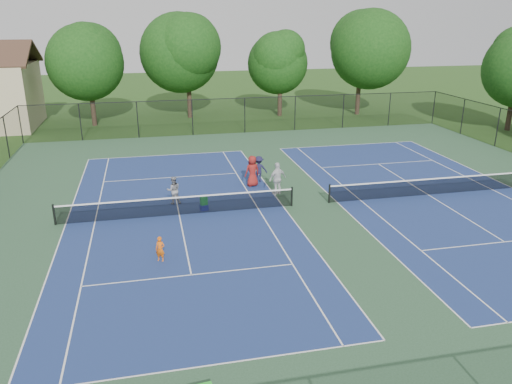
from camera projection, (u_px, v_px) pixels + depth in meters
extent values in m
plane|color=#234716|center=(310.00, 204.00, 26.78)|extent=(140.00, 140.00, 0.00)
cube|color=#294A30|center=(310.00, 204.00, 26.78)|extent=(36.00, 36.00, 0.01)
cube|color=navy|center=(179.00, 215.00, 25.35)|extent=(10.97, 23.77, 0.00)
cube|color=white|center=(167.00, 155.00, 36.29)|extent=(10.97, 0.06, 0.00)
cube|color=white|center=(210.00, 365.00, 14.40)|extent=(10.97, 0.06, 0.00)
cube|color=white|center=(66.00, 224.00, 24.23)|extent=(0.06, 23.77, 0.00)
cube|color=white|center=(283.00, 206.00, 26.47)|extent=(0.06, 23.77, 0.00)
cube|color=white|center=(95.00, 222.00, 24.51)|extent=(0.06, 23.77, 0.00)
cube|color=white|center=(258.00, 208.00, 26.19)|extent=(0.06, 23.77, 0.00)
cube|color=white|center=(172.00, 177.00, 31.24)|extent=(8.23, 0.06, 0.00)
cube|color=white|center=(191.00, 275.00, 19.46)|extent=(8.23, 0.06, 0.00)
cube|color=white|center=(179.00, 215.00, 25.35)|extent=(0.06, 12.80, 0.00)
cylinder|color=black|center=(54.00, 215.00, 23.96)|extent=(0.10, 0.10, 1.07)
cylinder|color=black|center=(292.00, 197.00, 26.39)|extent=(0.10, 0.10, 1.07)
cube|color=black|center=(179.00, 206.00, 25.20)|extent=(11.90, 0.01, 0.90)
cube|color=white|center=(178.00, 198.00, 25.04)|extent=(11.90, 0.04, 0.07)
cube|color=navy|center=(428.00, 195.00, 28.20)|extent=(10.97, 23.77, 0.00)
cube|color=white|center=(347.00, 145.00, 39.15)|extent=(10.97, 0.06, 0.00)
cube|color=white|center=(337.00, 202.00, 27.08)|extent=(0.06, 23.77, 0.00)
cube|color=white|center=(360.00, 200.00, 27.36)|extent=(0.06, 23.77, 0.00)
cube|color=white|center=(492.00, 190.00, 29.04)|extent=(0.06, 23.77, 0.00)
cube|color=white|center=(378.00, 164.00, 34.09)|extent=(8.23, 0.06, 0.00)
cube|color=white|center=(505.00, 242.00, 22.31)|extent=(8.23, 0.06, 0.00)
cube|color=white|center=(428.00, 195.00, 28.20)|extent=(0.06, 12.80, 0.00)
cylinder|color=black|center=(329.00, 194.00, 26.82)|extent=(0.10, 0.10, 1.07)
cube|color=black|center=(429.00, 187.00, 28.05)|extent=(11.90, 0.01, 0.90)
cube|color=white|center=(430.00, 179.00, 27.89)|extent=(11.90, 0.04, 0.07)
cylinder|color=black|center=(21.00, 125.00, 39.19)|extent=(0.08, 0.08, 3.00)
cylinder|color=black|center=(80.00, 122.00, 40.11)|extent=(0.08, 0.08, 3.00)
cylinder|color=black|center=(138.00, 120.00, 41.02)|extent=(0.08, 0.08, 3.00)
cylinder|color=black|center=(192.00, 118.00, 41.94)|extent=(0.08, 0.08, 3.00)
cylinder|color=black|center=(245.00, 115.00, 42.86)|extent=(0.08, 0.08, 3.00)
cylinder|color=black|center=(295.00, 113.00, 43.77)|extent=(0.08, 0.08, 3.00)
cylinder|color=black|center=(343.00, 111.00, 44.69)|extent=(0.08, 0.08, 3.00)
cylinder|color=black|center=(389.00, 110.00, 45.61)|extent=(0.08, 0.08, 3.00)
cylinder|color=black|center=(434.00, 108.00, 46.52)|extent=(0.08, 0.08, 3.00)
cylinder|color=black|center=(498.00, 127.00, 38.24)|extent=(0.08, 0.08, 3.00)
cylinder|color=black|center=(463.00, 117.00, 42.38)|extent=(0.08, 0.08, 3.00)
cylinder|color=black|center=(6.00, 138.00, 35.04)|extent=(0.08, 0.08, 3.00)
cube|color=black|center=(245.00, 115.00, 42.86)|extent=(36.00, 0.01, 3.00)
cube|color=black|center=(245.00, 98.00, 42.36)|extent=(36.00, 0.05, 0.05)
cylinder|color=#2D2116|center=(93.00, 105.00, 45.60)|extent=(0.44, 0.44, 3.78)
sphere|color=#113A10|center=(88.00, 63.00, 44.35)|extent=(6.80, 6.80, 6.80)
sphere|color=#113A10|center=(87.00, 55.00, 44.13)|extent=(5.58, 5.58, 5.58)
sphere|color=#113A10|center=(86.00, 47.00, 43.91)|extent=(4.35, 4.35, 4.35)
cylinder|color=#2D2116|center=(189.00, 97.00, 49.22)|extent=(0.44, 0.44, 4.14)
sphere|color=#113A10|center=(187.00, 53.00, 47.83)|extent=(7.60, 7.60, 7.60)
sphere|color=#113A10|center=(187.00, 46.00, 47.63)|extent=(6.23, 6.23, 6.23)
sphere|color=#113A10|center=(187.00, 39.00, 47.42)|extent=(4.86, 4.86, 4.86)
cylinder|color=#2D2116|center=(280.00, 99.00, 50.25)|extent=(0.44, 0.44, 3.42)
sphere|color=#113A10|center=(280.00, 64.00, 49.13)|extent=(6.00, 6.00, 6.00)
sphere|color=#113A10|center=(280.00, 57.00, 48.90)|extent=(4.92, 4.92, 4.92)
sphere|color=#113A10|center=(281.00, 50.00, 48.67)|extent=(3.84, 3.84, 3.84)
cylinder|color=#2D2116|center=(358.00, 93.00, 50.81)|extent=(0.44, 0.44, 4.32)
sphere|color=#113A10|center=(361.00, 49.00, 49.38)|extent=(7.80, 7.80, 7.80)
sphere|color=#113A10|center=(362.00, 43.00, 49.17)|extent=(6.40, 6.40, 6.40)
sphere|color=#113A10|center=(362.00, 36.00, 48.97)|extent=(4.99, 4.99, 4.99)
cylinder|color=#2D2116|center=(510.00, 110.00, 43.76)|extent=(0.44, 0.44, 3.60)
imported|color=orange|center=(160.00, 249.00, 20.42)|extent=(0.46, 0.40, 1.08)
imported|color=gray|center=(174.00, 190.00, 26.66)|extent=(0.78, 0.62, 1.53)
imported|color=silver|center=(277.00, 179.00, 27.98)|extent=(1.19, 0.83, 1.88)
imported|color=#1C1A3A|center=(259.00, 169.00, 30.25)|extent=(1.12, 0.75, 1.60)
imported|color=maroon|center=(252.00, 171.00, 29.41)|extent=(1.03, 0.81, 1.85)
cube|color=#152195|center=(204.00, 207.00, 25.94)|extent=(0.45, 0.37, 0.31)
cube|color=green|center=(204.00, 201.00, 25.82)|extent=(0.40, 0.35, 0.42)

